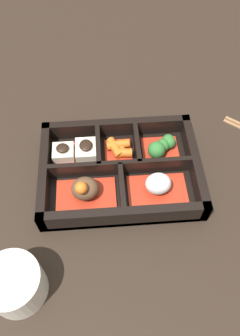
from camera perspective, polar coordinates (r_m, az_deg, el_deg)
The scene contains 9 objects.
ground_plane at distance 0.58m, azimuth -0.00°, elevation -1.36°, with size 3.00×3.00×0.00m, color black.
bento_base at distance 0.57m, azimuth -0.00°, elevation -1.10°, with size 0.27×0.19×0.01m.
bento_rim at distance 0.56m, azimuth -0.02°, elevation -0.06°, with size 0.27×0.19×0.04m.
bowl_rice at distance 0.54m, azimuth 6.60°, elevation -3.13°, with size 0.10×0.06×0.04m.
bowl_stew at distance 0.53m, azimuth -6.09°, elevation -3.89°, with size 0.10×0.06×0.05m.
bowl_greens at distance 0.59m, azimuth 7.28°, elevation 3.62°, with size 0.07×0.06×0.04m.
bowl_carrots at distance 0.59m, azimuth -0.35°, elevation 3.17°, with size 0.05×0.06×0.02m.
bowl_tofu at distance 0.58m, azimuth -7.52°, elevation 2.78°, with size 0.08×0.06×0.04m.
tea_cup at distance 0.49m, azimuth -17.88°, elevation -18.68°, with size 0.08×0.08×0.06m.
Camera 1 is at (0.02, 0.31, 0.49)m, focal length 35.00 mm.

